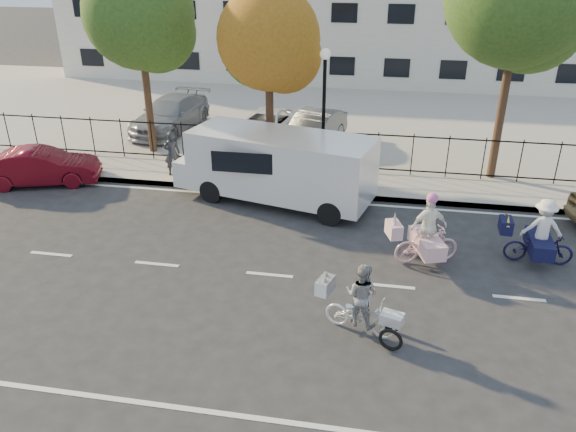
% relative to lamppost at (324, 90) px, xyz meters
% --- Properties ---
extents(ground, '(120.00, 120.00, 0.00)m').
position_rel_lamppost_xyz_m(ground, '(-0.50, -6.80, -3.11)').
color(ground, '#333334').
extents(road_markings, '(60.00, 9.52, 0.01)m').
position_rel_lamppost_xyz_m(road_markings, '(-0.50, -6.80, -3.11)').
color(road_markings, silver).
rests_on(road_markings, ground).
extents(curb, '(60.00, 0.10, 0.15)m').
position_rel_lamppost_xyz_m(curb, '(-0.50, -1.75, -3.04)').
color(curb, '#A8A399').
rests_on(curb, ground).
extents(sidewalk, '(60.00, 2.20, 0.15)m').
position_rel_lamppost_xyz_m(sidewalk, '(-0.50, -0.70, -3.04)').
color(sidewalk, '#A8A399').
rests_on(sidewalk, ground).
extents(parking_lot, '(60.00, 15.60, 0.15)m').
position_rel_lamppost_xyz_m(parking_lot, '(-0.50, 8.20, -3.04)').
color(parking_lot, '#A8A399').
rests_on(parking_lot, ground).
extents(iron_fence, '(58.00, 0.06, 1.50)m').
position_rel_lamppost_xyz_m(iron_fence, '(-0.50, 0.40, -2.21)').
color(iron_fence, black).
rests_on(iron_fence, sidewalk).
extents(building, '(34.00, 10.00, 6.00)m').
position_rel_lamppost_xyz_m(building, '(-0.50, 18.20, -0.11)').
color(building, silver).
rests_on(building, ground).
extents(lamppost, '(0.36, 0.36, 4.33)m').
position_rel_lamppost_xyz_m(lamppost, '(0.00, 0.00, 0.00)').
color(lamppost, black).
rests_on(lamppost, sidewalk).
extents(street_sign, '(0.85, 0.06, 1.80)m').
position_rel_lamppost_xyz_m(street_sign, '(-2.35, 0.00, -1.70)').
color(street_sign, black).
rests_on(street_sign, sidewalk).
extents(zebra_trike, '(1.92, 1.16, 1.65)m').
position_rel_lamppost_xyz_m(zebra_trike, '(1.87, -8.69, -2.48)').
color(zebra_trike, white).
rests_on(zebra_trike, ground).
extents(unicorn_bike, '(2.00, 1.44, 1.97)m').
position_rel_lamppost_xyz_m(unicorn_bike, '(3.34, -5.47, -2.38)').
color(unicorn_bike, '#FBBFCB').
rests_on(unicorn_bike, ground).
extents(bull_bike, '(1.92, 1.31, 1.79)m').
position_rel_lamppost_xyz_m(bull_bike, '(6.21, -4.97, -2.40)').
color(bull_bike, '#151036').
rests_on(bull_bike, ground).
extents(white_van, '(6.71, 3.46, 2.24)m').
position_rel_lamppost_xyz_m(white_van, '(-1.17, -2.31, -1.87)').
color(white_van, white).
rests_on(white_van, ground).
extents(red_sedan, '(4.04, 2.44, 1.26)m').
position_rel_lamppost_xyz_m(red_sedan, '(-9.44, -2.30, -2.48)').
color(red_sedan, '#610B16').
rests_on(red_sedan, ground).
extents(pedestrian, '(0.68, 0.59, 1.57)m').
position_rel_lamppost_xyz_m(pedestrian, '(-5.16, -1.05, -2.18)').
color(pedestrian, black).
rests_on(pedestrian, sidewalk).
extents(lot_car_a, '(2.61, 5.08, 1.41)m').
position_rel_lamppost_xyz_m(lot_car_a, '(-7.13, 3.99, -2.26)').
color(lot_car_a, '#929599').
rests_on(lot_car_a, parking_lot).
extents(lot_car_b, '(2.73, 4.61, 1.20)m').
position_rel_lamppost_xyz_m(lot_car_b, '(-2.77, 3.42, -2.36)').
color(lot_car_b, white).
rests_on(lot_car_b, parking_lot).
extents(lot_car_c, '(2.46, 4.40, 1.37)m').
position_rel_lamppost_xyz_m(lot_car_c, '(-0.72, 2.91, -2.27)').
color(lot_car_c, '#515559').
rests_on(lot_car_c, parking_lot).
extents(tree_west, '(3.97, 3.97, 7.28)m').
position_rel_lamppost_xyz_m(tree_west, '(-6.71, 1.30, 1.99)').
color(tree_west, '#442D1D').
rests_on(tree_west, ground).
extents(tree_mid, '(3.53, 3.50, 6.42)m').
position_rel_lamppost_xyz_m(tree_mid, '(-1.84, 0.56, 1.38)').
color(tree_mid, '#442D1D').
rests_on(tree_mid, ground).
extents(tree_east, '(4.65, 4.65, 8.52)m').
position_rel_lamppost_xyz_m(tree_east, '(6.02, 0.78, 2.86)').
color(tree_east, '#442D1D').
rests_on(tree_east, ground).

